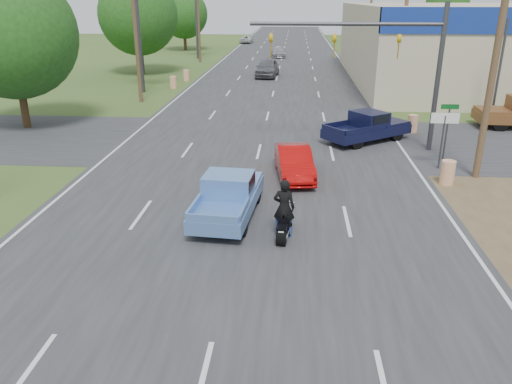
# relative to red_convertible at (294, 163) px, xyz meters

# --- Properties ---
(ground) EXTENTS (200.00, 200.00, 0.00)m
(ground) POSITION_rel_red_convertible_xyz_m (-1.76, -12.38, -0.65)
(ground) COLOR #395522
(ground) RESTS_ON ground
(main_road) EXTENTS (15.00, 180.00, 0.02)m
(main_road) POSITION_rel_red_convertible_xyz_m (-1.76, 27.62, -0.64)
(main_road) COLOR #2D2D30
(main_road) RESTS_ON ground
(cross_road) EXTENTS (120.00, 10.00, 0.02)m
(cross_road) POSITION_rel_red_convertible_xyz_m (-1.76, 5.62, -0.64)
(cross_road) COLOR #2D2D30
(cross_road) RESTS_ON ground
(utility_pole_1) EXTENTS (2.00, 0.28, 10.00)m
(utility_pole_1) POSITION_rel_red_convertible_xyz_m (7.74, 0.62, 4.67)
(utility_pole_1) COLOR #4C3823
(utility_pole_1) RESTS_ON ground
(utility_pole_2) EXTENTS (2.00, 0.28, 10.00)m
(utility_pole_2) POSITION_rel_red_convertible_xyz_m (7.74, 18.62, 4.67)
(utility_pole_2) COLOR #4C3823
(utility_pole_2) RESTS_ON ground
(utility_pole_3) EXTENTS (2.00, 0.28, 10.00)m
(utility_pole_3) POSITION_rel_red_convertible_xyz_m (7.74, 36.62, 4.67)
(utility_pole_3) COLOR #4C3823
(utility_pole_3) RESTS_ON ground
(utility_pole_5) EXTENTS (2.00, 0.28, 10.00)m
(utility_pole_5) POSITION_rel_red_convertible_xyz_m (-11.26, 15.62, 4.67)
(utility_pole_5) COLOR #4C3823
(utility_pole_5) RESTS_ON ground
(utility_pole_6) EXTENTS (2.00, 0.28, 10.00)m
(utility_pole_6) POSITION_rel_red_convertible_xyz_m (-11.26, 39.62, 4.67)
(utility_pole_6) COLOR #4C3823
(utility_pole_6) RESTS_ON ground
(tree_0) EXTENTS (7.14, 7.14, 8.84)m
(tree_0) POSITION_rel_red_convertible_xyz_m (-15.76, 7.62, 4.61)
(tree_0) COLOR #422D19
(tree_0) RESTS_ON ground
(tree_1) EXTENTS (7.56, 7.56, 9.36)m
(tree_1) POSITION_rel_red_convertible_xyz_m (-15.26, 29.62, 4.93)
(tree_1) COLOR #422D19
(tree_1) RESTS_ON ground
(tree_2) EXTENTS (6.72, 6.72, 8.32)m
(tree_2) POSITION_rel_red_convertible_xyz_m (-15.96, 53.62, 4.30)
(tree_2) COLOR #422D19
(tree_2) RESTS_ON ground
(tree_5) EXTENTS (7.98, 7.98, 9.88)m
(tree_5) POSITION_rel_red_convertible_xyz_m (28.24, 82.62, 5.24)
(tree_5) COLOR #422D19
(tree_5) RESTS_ON ground
(tree_6) EXTENTS (8.82, 8.82, 10.92)m
(tree_6) POSITION_rel_red_convertible_xyz_m (-31.76, 82.62, 5.86)
(tree_6) COLOR #422D19
(tree_6) RESTS_ON ground
(barrel_0) EXTENTS (0.56, 0.56, 1.00)m
(barrel_0) POSITION_rel_red_convertible_xyz_m (6.24, -0.38, -0.15)
(barrel_0) COLOR orange
(barrel_0) RESTS_ON ground
(barrel_1) EXTENTS (0.56, 0.56, 1.00)m
(barrel_1) POSITION_rel_red_convertible_xyz_m (6.64, 8.12, -0.15)
(barrel_1) COLOR orange
(barrel_1) RESTS_ON ground
(barrel_2) EXTENTS (0.56, 0.56, 1.00)m
(barrel_2) POSITION_rel_red_convertible_xyz_m (-10.26, 21.62, -0.15)
(barrel_2) COLOR orange
(barrel_2) RESTS_ON ground
(barrel_3) EXTENTS (0.56, 0.56, 1.00)m
(barrel_3) POSITION_rel_red_convertible_xyz_m (-9.96, 25.62, -0.15)
(barrel_3) COLOR orange
(barrel_3) RESTS_ON ground
(lane_sign) EXTENTS (1.20, 0.08, 2.52)m
(lane_sign) POSITION_rel_red_convertible_xyz_m (6.44, 1.62, 1.25)
(lane_sign) COLOR #3F3F44
(lane_sign) RESTS_ON ground
(street_name_sign) EXTENTS (0.80, 0.08, 2.61)m
(street_name_sign) POSITION_rel_red_convertible_xyz_m (7.04, 3.12, 0.96)
(street_name_sign) COLOR #3F3F44
(street_name_sign) RESTS_ON ground
(signal_mast) EXTENTS (9.12, 0.40, 7.00)m
(signal_mast) POSITION_rel_red_convertible_xyz_m (4.07, 4.62, 4.15)
(signal_mast) COLOR #3F3F44
(signal_mast) RESTS_ON ground
(red_convertible) EXTENTS (1.86, 4.08, 1.30)m
(red_convertible) POSITION_rel_red_convertible_xyz_m (0.00, 0.00, 0.00)
(red_convertible) COLOR #B00908
(red_convertible) RESTS_ON ground
(motorcycle) EXTENTS (0.59, 1.93, 0.98)m
(motorcycle) POSITION_rel_red_convertible_xyz_m (-0.30, -5.79, -0.22)
(motorcycle) COLOR black
(motorcycle) RESTS_ON ground
(rider) EXTENTS (0.72, 0.51, 1.86)m
(rider) POSITION_rel_red_convertible_xyz_m (-0.30, -5.76, 0.28)
(rider) COLOR black
(rider) RESTS_ON ground
(blue_pickup) EXTENTS (2.18, 4.78, 1.54)m
(blue_pickup) POSITION_rel_red_convertible_xyz_m (-2.25, -4.17, 0.13)
(blue_pickup) COLOR black
(blue_pickup) RESTS_ON ground
(navy_pickup) EXTENTS (4.96, 4.39, 1.60)m
(navy_pickup) POSITION_rel_red_convertible_xyz_m (3.89, 6.04, 0.16)
(navy_pickup) COLOR black
(navy_pickup) RESTS_ON ground
(distant_car_grey) EXTENTS (2.33, 5.03, 1.67)m
(distant_car_grey) POSITION_rel_red_convertible_xyz_m (-2.72, 28.70, 0.19)
(distant_car_grey) COLOR #58585D
(distant_car_grey) RESTS_ON ground
(distant_car_silver) EXTENTS (2.10, 4.36, 1.23)m
(distant_car_silver) POSITION_rel_red_convertible_xyz_m (-2.26, 45.92, -0.04)
(distant_car_silver) COLOR #9D9DA1
(distant_car_silver) RESTS_ON ground
(distant_car_white) EXTENTS (2.09, 4.34, 1.19)m
(distant_car_white) POSITION_rel_red_convertible_xyz_m (-8.26, 66.45, -0.05)
(distant_car_white) COLOR silver
(distant_car_white) RESTS_ON ground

